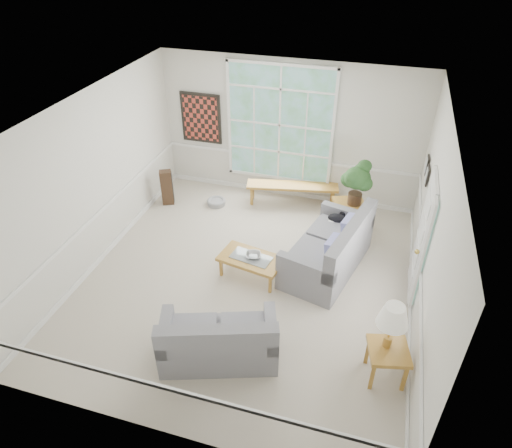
{
  "coord_description": "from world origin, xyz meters",
  "views": [
    {
      "loc": [
        1.84,
        -5.72,
        5.32
      ],
      "look_at": [
        0.1,
        0.2,
        1.05
      ],
      "focal_mm": 32.0,
      "sensor_mm": 36.0,
      "label": 1
    }
  ],
  "objects_px": {
    "coffee_table": "(251,267)",
    "end_table": "(348,216)",
    "loveseat_right": "(328,243)",
    "side_table": "(386,363)",
    "loveseat_front": "(218,333)"
  },
  "relations": [
    {
      "from": "coffee_table",
      "to": "end_table",
      "type": "relative_size",
      "value": 1.84
    },
    {
      "from": "end_table",
      "to": "side_table",
      "type": "relative_size",
      "value": 1.1
    },
    {
      "from": "loveseat_front",
      "to": "end_table",
      "type": "xyz_separation_m",
      "value": [
        1.37,
        3.71,
        -0.15
      ]
    },
    {
      "from": "side_table",
      "to": "loveseat_right",
      "type": "bearing_deg",
      "value": 118.68
    },
    {
      "from": "end_table",
      "to": "loveseat_right",
      "type": "bearing_deg",
      "value": -99.66
    },
    {
      "from": "loveseat_right",
      "to": "loveseat_front",
      "type": "bearing_deg",
      "value": -101.4
    },
    {
      "from": "loveseat_right",
      "to": "end_table",
      "type": "relative_size",
      "value": 3.3
    },
    {
      "from": "coffee_table",
      "to": "side_table",
      "type": "bearing_deg",
      "value": -21.65
    },
    {
      "from": "loveseat_right",
      "to": "loveseat_front",
      "type": "height_order",
      "value": "loveseat_right"
    },
    {
      "from": "loveseat_front",
      "to": "end_table",
      "type": "height_order",
      "value": "loveseat_front"
    },
    {
      "from": "loveseat_front",
      "to": "end_table",
      "type": "bearing_deg",
      "value": 51.17
    },
    {
      "from": "loveseat_front",
      "to": "coffee_table",
      "type": "bearing_deg",
      "value": 73.46
    },
    {
      "from": "loveseat_front",
      "to": "loveseat_right",
      "type": "bearing_deg",
      "value": 45.83
    },
    {
      "from": "end_table",
      "to": "side_table",
      "type": "bearing_deg",
      "value": -74.88
    },
    {
      "from": "loveseat_right",
      "to": "side_table",
      "type": "height_order",
      "value": "loveseat_right"
    }
  ]
}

